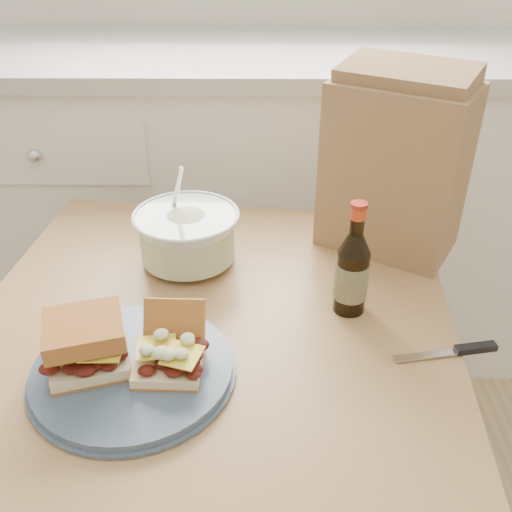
{
  "coord_description": "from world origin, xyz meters",
  "views": [
    {
      "loc": [
        0.06,
        0.07,
        1.29
      ],
      "look_at": [
        0.05,
        0.91,
        0.76
      ],
      "focal_mm": 40.0,
      "sensor_mm": 36.0,
      "label": 1
    }
  ],
  "objects_px": {
    "paper_bag": "(395,169)",
    "dining_table": "(214,359)",
    "beer_bottle": "(352,272)",
    "coleslaw_bowl": "(187,238)",
    "plate": "(133,370)"
  },
  "relations": [
    {
      "from": "paper_bag",
      "to": "dining_table",
      "type": "bearing_deg",
      "value": -113.35
    },
    {
      "from": "dining_table",
      "to": "paper_bag",
      "type": "distance_m",
      "value": 0.5
    },
    {
      "from": "dining_table",
      "to": "plate",
      "type": "bearing_deg",
      "value": -121.08
    },
    {
      "from": "plate",
      "to": "coleslaw_bowl",
      "type": "xyz_separation_m",
      "value": [
        0.05,
        0.32,
        0.04
      ]
    },
    {
      "from": "dining_table",
      "to": "beer_bottle",
      "type": "height_order",
      "value": "beer_bottle"
    },
    {
      "from": "paper_bag",
      "to": "plate",
      "type": "bearing_deg",
      "value": -108.1
    },
    {
      "from": "coleslaw_bowl",
      "to": "paper_bag",
      "type": "bearing_deg",
      "value": 10.81
    },
    {
      "from": "dining_table",
      "to": "coleslaw_bowl",
      "type": "height_order",
      "value": "coleslaw_bowl"
    },
    {
      "from": "dining_table",
      "to": "plate",
      "type": "height_order",
      "value": "plate"
    },
    {
      "from": "coleslaw_bowl",
      "to": "paper_bag",
      "type": "relative_size",
      "value": 0.62
    },
    {
      "from": "plate",
      "to": "paper_bag",
      "type": "distance_m",
      "value": 0.62
    },
    {
      "from": "dining_table",
      "to": "coleslaw_bowl",
      "type": "distance_m",
      "value": 0.24
    },
    {
      "from": "dining_table",
      "to": "coleslaw_bowl",
      "type": "xyz_separation_m",
      "value": [
        -0.06,
        0.17,
        0.15
      ]
    },
    {
      "from": "coleslaw_bowl",
      "to": "paper_bag",
      "type": "distance_m",
      "value": 0.42
    },
    {
      "from": "plate",
      "to": "beer_bottle",
      "type": "distance_m",
      "value": 0.39
    }
  ]
}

